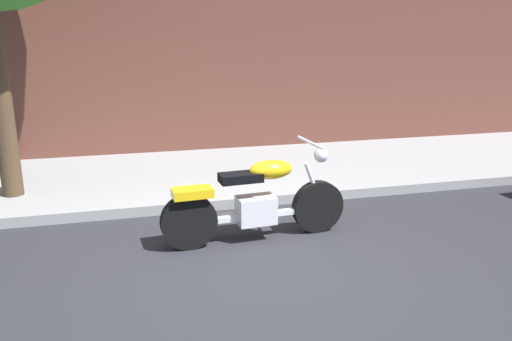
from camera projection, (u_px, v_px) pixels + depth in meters
ground_plane at (256, 267)px, 5.21m from camera, size 60.00×60.00×0.00m
sidewalk at (206, 175)px, 8.29m from camera, size 21.29×3.10×0.14m
motorcycle at (256, 202)px, 5.78m from camera, size 2.21×0.70×1.13m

